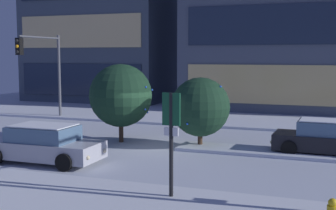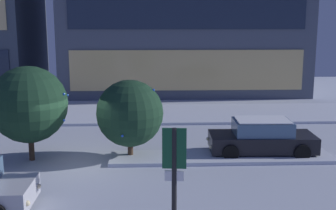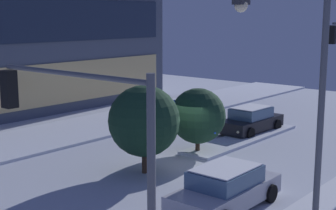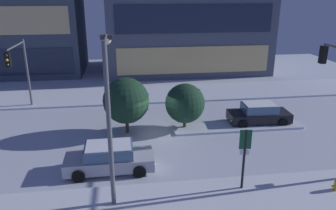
{
  "view_description": "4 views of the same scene",
  "coord_description": "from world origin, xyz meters",
  "px_view_note": "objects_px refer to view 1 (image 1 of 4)",
  "views": [
    {
      "loc": [
        7.75,
        -19.21,
        4.22
      ],
      "look_at": [
        0.73,
        -0.05,
        1.97
      ],
      "focal_mm": 48.63,
      "sensor_mm": 36.0,
      "label": 1
    },
    {
      "loc": [
        2.89,
        -16.62,
        5.52
      ],
      "look_at": [
        3.53,
        -0.96,
        2.49
      ],
      "focal_mm": 46.82,
      "sensor_mm": 36.0,
      "label": 2
    },
    {
      "loc": [
        -16.61,
        -13.37,
        6.63
      ],
      "look_at": [
        0.52,
        1.19,
        2.54
      ],
      "focal_mm": 52.5,
      "sensor_mm": 36.0,
      "label": 3
    },
    {
      "loc": [
        -1.94,
        -20.25,
        9.14
      ],
      "look_at": [
        0.8,
        -0.18,
        2.07
      ],
      "focal_mm": 35.42,
      "sensor_mm": 36.0,
      "label": 4
    }
  ],
  "objects_px": {
    "parking_info_sign": "(171,132)",
    "decorated_tree_left_of_median": "(121,96)",
    "traffic_light_corner_far_left": "(43,60)",
    "street_lamp_arched": "(6,37)",
    "car_near": "(44,144)",
    "decorated_tree_median": "(200,107)",
    "car_far": "(327,138)"
  },
  "relations": [
    {
      "from": "car_near",
      "to": "street_lamp_arched",
      "type": "relative_size",
      "value": 0.65
    },
    {
      "from": "car_near",
      "to": "decorated_tree_median",
      "type": "distance_m",
      "value": 7.11
    },
    {
      "from": "decorated_tree_left_of_median",
      "to": "traffic_light_corner_far_left",
      "type": "bearing_deg",
      "value": 148.89
    },
    {
      "from": "street_lamp_arched",
      "to": "decorated_tree_median",
      "type": "bearing_deg",
      "value": -33.78
    },
    {
      "from": "traffic_light_corner_far_left",
      "to": "street_lamp_arched",
      "type": "bearing_deg",
      "value": 30.63
    },
    {
      "from": "street_lamp_arched",
      "to": "parking_info_sign",
      "type": "xyz_separation_m",
      "value": [
        6.07,
        -0.5,
        -2.8
      ]
    },
    {
      "from": "car_far",
      "to": "street_lamp_arched",
      "type": "bearing_deg",
      "value": 38.39
    },
    {
      "from": "car_far",
      "to": "street_lamp_arched",
      "type": "relative_size",
      "value": 0.61
    },
    {
      "from": "car_near",
      "to": "parking_info_sign",
      "type": "bearing_deg",
      "value": -24.23
    },
    {
      "from": "parking_info_sign",
      "to": "decorated_tree_left_of_median",
      "type": "bearing_deg",
      "value": 40.79
    },
    {
      "from": "parking_info_sign",
      "to": "car_near",
      "type": "bearing_deg",
      "value": 72.22
    },
    {
      "from": "car_far",
      "to": "decorated_tree_left_of_median",
      "type": "bearing_deg",
      "value": 4.54
    },
    {
      "from": "parking_info_sign",
      "to": "decorated_tree_left_of_median",
      "type": "relative_size",
      "value": 0.83
    },
    {
      "from": "traffic_light_corner_far_left",
      "to": "car_near",
      "type": "bearing_deg",
      "value": 35.22
    },
    {
      "from": "parking_info_sign",
      "to": "decorated_tree_left_of_median",
      "type": "distance_m",
      "value": 9.27
    },
    {
      "from": "parking_info_sign",
      "to": "decorated_tree_median",
      "type": "height_order",
      "value": "decorated_tree_median"
    },
    {
      "from": "car_far",
      "to": "parking_info_sign",
      "type": "bearing_deg",
      "value": 64.8
    },
    {
      "from": "decorated_tree_median",
      "to": "decorated_tree_left_of_median",
      "type": "distance_m",
      "value": 3.97
    },
    {
      "from": "street_lamp_arched",
      "to": "traffic_light_corner_far_left",
      "type": "bearing_deg",
      "value": 29.98
    },
    {
      "from": "decorated_tree_median",
      "to": "decorated_tree_left_of_median",
      "type": "relative_size",
      "value": 0.85
    },
    {
      "from": "car_near",
      "to": "decorated_tree_median",
      "type": "height_order",
      "value": "decorated_tree_median"
    },
    {
      "from": "traffic_light_corner_far_left",
      "to": "decorated_tree_median",
      "type": "distance_m",
      "value": 12.68
    },
    {
      "from": "decorated_tree_left_of_median",
      "to": "decorated_tree_median",
      "type": "bearing_deg",
      "value": 1.85
    },
    {
      "from": "traffic_light_corner_far_left",
      "to": "decorated_tree_median",
      "type": "xyz_separation_m",
      "value": [
        11.67,
        -4.53,
        -2.02
      ]
    },
    {
      "from": "car_near",
      "to": "street_lamp_arched",
      "type": "height_order",
      "value": "street_lamp_arched"
    },
    {
      "from": "decorated_tree_left_of_median",
      "to": "car_near",
      "type": "bearing_deg",
      "value": -102.03
    },
    {
      "from": "traffic_light_corner_far_left",
      "to": "parking_info_sign",
      "type": "xyz_separation_m",
      "value": [
        13.03,
        -12.26,
        -1.85
      ]
    },
    {
      "from": "traffic_light_corner_far_left",
      "to": "decorated_tree_median",
      "type": "bearing_deg",
      "value": 68.77
    },
    {
      "from": "parking_info_sign",
      "to": "car_far",
      "type": "bearing_deg",
      "value": -21.28
    },
    {
      "from": "parking_info_sign",
      "to": "decorated_tree_median",
      "type": "bearing_deg",
      "value": 15.84
    },
    {
      "from": "car_near",
      "to": "decorated_tree_left_of_median",
      "type": "bearing_deg",
      "value": 77.39
    },
    {
      "from": "decorated_tree_median",
      "to": "car_far",
      "type": "bearing_deg",
      "value": 3.1
    }
  ]
}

